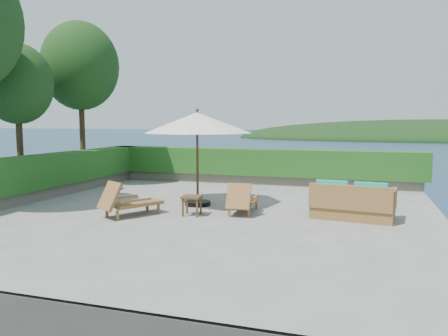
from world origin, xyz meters
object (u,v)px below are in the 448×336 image
(patio_umbrella, at_px, (197,124))
(lounge_right, at_px, (242,200))
(lounge_left, at_px, (128,201))
(wicker_loveseat, at_px, (352,204))
(side_table, at_px, (192,199))

(patio_umbrella, xyz_separation_m, lounge_right, (1.51, -0.69, -1.97))
(lounge_left, distance_m, lounge_right, 2.93)
(lounge_left, relative_size, wicker_loveseat, 0.81)
(side_table, bearing_deg, lounge_right, 28.83)
(patio_umbrella, distance_m, wicker_loveseat, 4.71)
(lounge_left, bearing_deg, side_table, 50.74)
(lounge_right, bearing_deg, wicker_loveseat, 0.15)
(lounge_right, distance_m, side_table, 1.32)
(lounge_right, relative_size, side_table, 2.86)
(lounge_left, bearing_deg, lounge_right, 54.57)
(lounge_left, relative_size, side_table, 3.23)
(lounge_right, bearing_deg, patio_umbrella, 151.73)
(patio_umbrella, distance_m, side_table, 2.35)
(patio_umbrella, bearing_deg, wicker_loveseat, -6.90)
(lounge_right, height_order, side_table, lounge_right)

